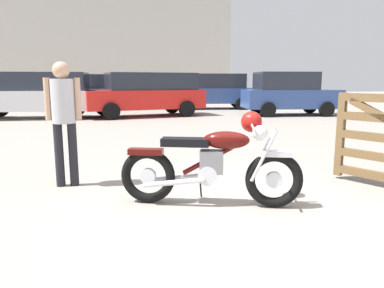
{
  "coord_description": "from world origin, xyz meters",
  "views": [
    {
      "loc": [
        -1.36,
        -3.62,
        1.41
      ],
      "look_at": [
        -0.38,
        0.98,
        0.58
      ],
      "focal_mm": 33.48,
      "sensor_mm": 36.0,
      "label": 1
    }
  ],
  "objects_px": {
    "vintage_motorcycle": "(215,163)",
    "bystander": "(64,111)",
    "blue_hatchback_right": "(115,90)",
    "red_hatchback_near": "(35,94)",
    "pale_sedan_back": "(218,91)",
    "dark_sedan_left": "(289,93)",
    "silver_sedan_mid": "(147,93)"
  },
  "relations": [
    {
      "from": "vintage_motorcycle",
      "to": "bystander",
      "type": "distance_m",
      "value": 2.16
    },
    {
      "from": "blue_hatchback_right",
      "to": "red_hatchback_near",
      "type": "bearing_deg",
      "value": -133.29
    },
    {
      "from": "vintage_motorcycle",
      "to": "pale_sedan_back",
      "type": "distance_m",
      "value": 14.7
    },
    {
      "from": "dark_sedan_left",
      "to": "pale_sedan_back",
      "type": "xyz_separation_m",
      "value": [
        -1.93,
        4.07,
        0.0
      ]
    },
    {
      "from": "red_hatchback_near",
      "to": "pale_sedan_back",
      "type": "xyz_separation_m",
      "value": [
        8.16,
        3.29,
        -0.02
      ]
    },
    {
      "from": "blue_hatchback_right",
      "to": "bystander",
      "type": "bearing_deg",
      "value": -100.4
    },
    {
      "from": "pale_sedan_back",
      "to": "blue_hatchback_right",
      "type": "bearing_deg",
      "value": 0.13
    },
    {
      "from": "vintage_motorcycle",
      "to": "red_hatchback_near",
      "type": "bearing_deg",
      "value": 129.18
    },
    {
      "from": "bystander",
      "to": "dark_sedan_left",
      "type": "xyz_separation_m",
      "value": [
        7.76,
        8.91,
        -0.1
      ]
    },
    {
      "from": "blue_hatchback_right",
      "to": "pale_sedan_back",
      "type": "relative_size",
      "value": 1.19
    },
    {
      "from": "red_hatchback_near",
      "to": "silver_sedan_mid",
      "type": "bearing_deg",
      "value": -176.28
    },
    {
      "from": "bystander",
      "to": "silver_sedan_mid",
      "type": "bearing_deg",
      "value": -10.39
    },
    {
      "from": "dark_sedan_left",
      "to": "red_hatchback_near",
      "type": "distance_m",
      "value": 10.12
    },
    {
      "from": "vintage_motorcycle",
      "to": "pale_sedan_back",
      "type": "bearing_deg",
      "value": 92.4
    },
    {
      "from": "bystander",
      "to": "red_hatchback_near",
      "type": "xyz_separation_m",
      "value": [
        -2.33,
        9.69,
        -0.08
      ]
    },
    {
      "from": "vintage_motorcycle",
      "to": "red_hatchback_near",
      "type": "distance_m",
      "value": 11.58
    },
    {
      "from": "bystander",
      "to": "red_hatchback_near",
      "type": "distance_m",
      "value": 9.96
    },
    {
      "from": "blue_hatchback_right",
      "to": "silver_sedan_mid",
      "type": "bearing_deg",
      "value": -80.64
    },
    {
      "from": "vintage_motorcycle",
      "to": "silver_sedan_mid",
      "type": "height_order",
      "value": "silver_sedan_mid"
    },
    {
      "from": "pale_sedan_back",
      "to": "red_hatchback_near",
      "type": "bearing_deg",
      "value": 31.53
    },
    {
      "from": "vintage_motorcycle",
      "to": "pale_sedan_back",
      "type": "xyz_separation_m",
      "value": [
        4.07,
        14.12,
        0.43
      ]
    },
    {
      "from": "vintage_motorcycle",
      "to": "silver_sedan_mid",
      "type": "xyz_separation_m",
      "value": [
        0.16,
        10.82,
        0.45
      ]
    },
    {
      "from": "bystander",
      "to": "silver_sedan_mid",
      "type": "height_order",
      "value": "silver_sedan_mid"
    },
    {
      "from": "dark_sedan_left",
      "to": "pale_sedan_back",
      "type": "bearing_deg",
      "value": 122.24
    },
    {
      "from": "vintage_motorcycle",
      "to": "pale_sedan_back",
      "type": "relative_size",
      "value": 0.49
    },
    {
      "from": "blue_hatchback_right",
      "to": "pale_sedan_back",
      "type": "height_order",
      "value": "pale_sedan_back"
    },
    {
      "from": "silver_sedan_mid",
      "to": "pale_sedan_back",
      "type": "distance_m",
      "value": 5.12
    },
    {
      "from": "silver_sedan_mid",
      "to": "pale_sedan_back",
      "type": "relative_size",
      "value": 1.2
    },
    {
      "from": "vintage_motorcycle",
      "to": "red_hatchback_near",
      "type": "height_order",
      "value": "red_hatchback_near"
    },
    {
      "from": "pale_sedan_back",
      "to": "silver_sedan_mid",
      "type": "bearing_deg",
      "value": 49.72
    },
    {
      "from": "vintage_motorcycle",
      "to": "silver_sedan_mid",
      "type": "distance_m",
      "value": 10.83
    },
    {
      "from": "silver_sedan_mid",
      "to": "pale_sedan_back",
      "type": "height_order",
      "value": "pale_sedan_back"
    }
  ]
}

